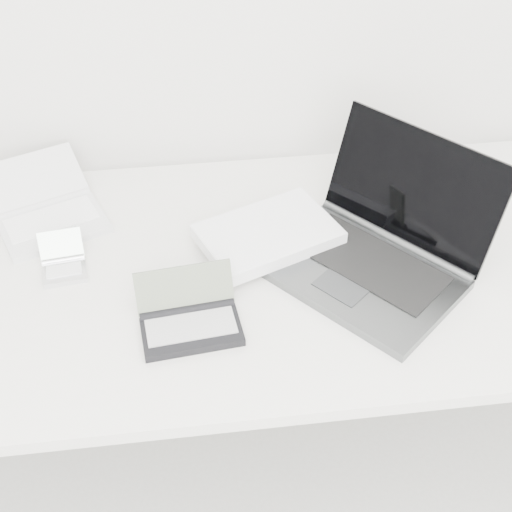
{
  "coord_description": "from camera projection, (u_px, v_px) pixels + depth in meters",
  "views": [
    {
      "loc": [
        -0.17,
        0.42,
        1.78
      ],
      "look_at": [
        -0.03,
        1.51,
        0.79
      ],
      "focal_mm": 50.0,
      "sensor_mm": 36.0,
      "label": 1
    }
  ],
  "objects": [
    {
      "name": "desk",
      "position": [
        267.0,
        279.0,
        1.58
      ],
      "size": [
        1.6,
        0.8,
        0.73
      ],
      "color": "white",
      "rests_on": "ground"
    },
    {
      "name": "palmtop_charcoal",
      "position": [
        190.0,
        320.0,
        1.4
      ],
      "size": [
        0.21,
        0.17,
        0.1
      ],
      "rotation": [
        0.0,
        0.0,
        0.1
      ],
      "color": "black",
      "rests_on": "desk"
    },
    {
      "name": "pda_silver",
      "position": [
        64.0,
        265.0,
        1.52
      ],
      "size": [
        0.1,
        0.12,
        0.07
      ],
      "rotation": [
        0.0,
        0.0,
        0.12
      ],
      "color": "silver",
      "rests_on": "desk"
    },
    {
      "name": "netbook_open_white",
      "position": [
        48.0,
        212.0,
        1.65
      ],
      "size": [
        0.32,
        0.35,
        0.08
      ],
      "rotation": [
        0.0,
        0.0,
        0.38
      ],
      "color": "silver",
      "rests_on": "desk"
    },
    {
      "name": "laptop_large",
      "position": [
        339.0,
        244.0,
        1.53
      ],
      "size": [
        0.65,
        0.53,
        0.26
      ],
      "rotation": [
        0.0,
        0.0,
        -0.85
      ],
      "color": "#525557",
      "rests_on": "desk"
    }
  ]
}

